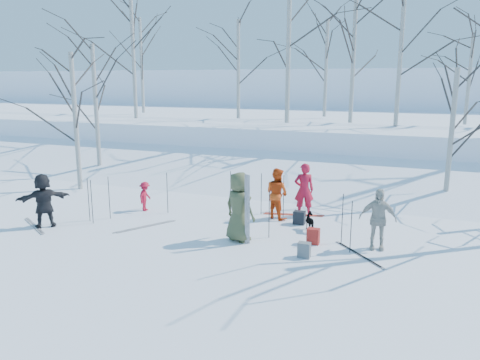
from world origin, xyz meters
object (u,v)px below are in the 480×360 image
at_px(backpack_red, 313,236).
at_px(skier_red_north, 304,190).
at_px(skier_olive_center, 239,207).
at_px(backpack_dark, 299,218).
at_px(skier_redor_behind, 277,193).
at_px(skier_cream_east, 378,219).
at_px(skier_grey_west, 44,200).
at_px(dog, 311,222).
at_px(backpack_grey, 304,250).
at_px(skier_red_seated, 145,196).

bearing_deg(backpack_red, skier_red_north, 110.01).
xyz_separation_m(skier_olive_center, backpack_dark, (1.13, 2.02, -0.74)).
height_order(skier_redor_behind, skier_cream_east, skier_redor_behind).
relative_size(skier_olive_center, backpack_red, 4.46).
bearing_deg(skier_redor_behind, skier_grey_west, 54.42).
xyz_separation_m(dog, backpack_dark, (-0.48, 0.48, -0.06)).
bearing_deg(backpack_red, dog, 105.97).
distance_m(skier_redor_behind, backpack_grey, 3.38).
bearing_deg(skier_red_seated, skier_cream_east, -103.19).
height_order(skier_cream_east, skier_grey_west, skier_grey_west).
xyz_separation_m(dog, backpack_grey, (0.32, -2.10, -0.07)).
height_order(backpack_red, backpack_grey, backpack_red).
xyz_separation_m(skier_olive_center, skier_cream_east, (3.50, 0.72, -0.14)).
height_order(skier_red_north, skier_cream_east, skier_red_north).
height_order(dog, backpack_dark, dog).
xyz_separation_m(skier_red_north, backpack_red, (0.88, -2.41, -0.64)).
bearing_deg(skier_red_north, skier_grey_west, 8.75).
distance_m(skier_olive_center, backpack_grey, 2.15).
height_order(skier_red_seated, backpack_dark, skier_red_seated).
distance_m(skier_cream_east, dog, 2.12).
height_order(skier_olive_center, skier_cream_east, skier_olive_center).
distance_m(skier_red_seated, backpack_dark, 5.13).
relative_size(skier_red_seated, skier_grey_west, 0.60).
xyz_separation_m(skier_cream_east, skier_grey_west, (-9.22, -1.75, 0.01)).
height_order(skier_redor_behind, skier_grey_west, skier_grey_west).
distance_m(skier_grey_west, backpack_grey, 7.70).
relative_size(skier_olive_center, skier_redor_behind, 1.18).
bearing_deg(dog, skier_grey_west, -14.39).
relative_size(skier_olive_center, skier_red_seated, 1.93).
xyz_separation_m(skier_olive_center, backpack_grey, (1.93, -0.56, -0.75)).
xyz_separation_m(skier_redor_behind, skier_cream_east, (3.18, -1.63, -0.00)).
xyz_separation_m(backpack_grey, backpack_dark, (-0.80, 2.58, 0.01)).
bearing_deg(skier_grey_west, backpack_grey, 134.60).
relative_size(skier_red_north, backpack_red, 4.06).
relative_size(skier_red_seated, backpack_grey, 2.56).
xyz_separation_m(skier_redor_behind, skier_red_seated, (-4.29, -0.78, -0.31)).
relative_size(skier_cream_east, dog, 2.56).
relative_size(skier_olive_center, skier_grey_west, 1.17).
bearing_deg(backpack_dark, backpack_red, -63.04).
bearing_deg(skier_olive_center, backpack_grey, -176.18).
bearing_deg(skier_cream_east, backpack_red, -179.61).
height_order(skier_olive_center, skier_grey_west, skier_olive_center).
height_order(skier_olive_center, backpack_red, skier_olive_center).
bearing_deg(skier_red_seated, skier_olive_center, -118.30).
height_order(skier_olive_center, skier_red_north, skier_olive_center).
bearing_deg(backpack_red, skier_redor_behind, 130.49).
bearing_deg(backpack_red, skier_red_seated, 169.50).
xyz_separation_m(skier_red_north, skier_red_seated, (-5.01, -1.32, -0.37)).
height_order(skier_red_north, skier_grey_west, skier_red_north).
distance_m(skier_redor_behind, dog, 1.62).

